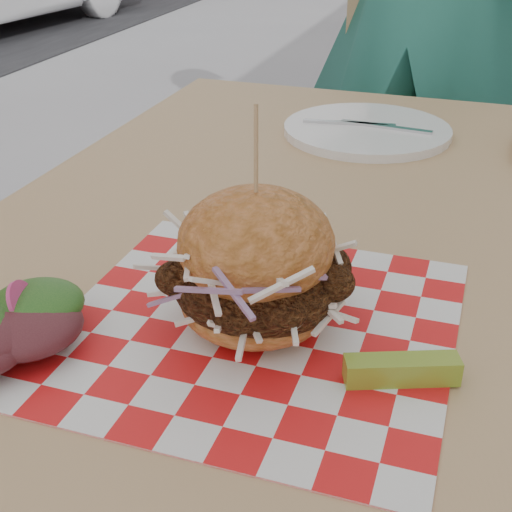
# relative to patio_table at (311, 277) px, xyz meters

# --- Properties ---
(ground) EXTENTS (80.00, 80.00, 0.00)m
(ground) POSITION_rel_patio_table_xyz_m (-0.26, 0.26, -0.67)
(ground) COLOR gray
(ground) RESTS_ON ground
(patio_table) EXTENTS (0.80, 1.20, 0.75)m
(patio_table) POSITION_rel_patio_table_xyz_m (0.00, 0.00, 0.00)
(patio_table) COLOR tan
(patio_table) RESTS_ON ground
(patio_chair) EXTENTS (0.44, 0.45, 0.95)m
(patio_chair) POSITION_rel_patio_table_xyz_m (-0.01, 1.09, -0.12)
(patio_chair) COLOR tan
(patio_chair) RESTS_ON ground
(paper_liner) EXTENTS (0.36, 0.36, 0.00)m
(paper_liner) POSITION_rel_patio_table_xyz_m (0.01, -0.24, 0.08)
(paper_liner) COLOR red
(paper_liner) RESTS_ON patio_table
(sandwich) EXTENTS (0.19, 0.19, 0.21)m
(sandwich) POSITION_rel_patio_table_xyz_m (0.01, -0.24, 0.14)
(sandwich) COLOR #C87438
(sandwich) RESTS_ON paper_liner
(pickle_spear) EXTENTS (0.10, 0.06, 0.02)m
(pickle_spear) POSITION_rel_patio_table_xyz_m (0.15, -0.28, 0.09)
(pickle_spear) COLOR olive
(pickle_spear) RESTS_ON paper_liner
(side_salad) EXTENTS (0.14, 0.14, 0.05)m
(side_salad) POSITION_rel_patio_table_xyz_m (-0.20, -0.34, 0.09)
(side_salad) COLOR #3F1419
(side_salad) RESTS_ON patio_table
(place_setting) EXTENTS (0.27, 0.27, 0.02)m
(place_setting) POSITION_rel_patio_table_xyz_m (0.00, 0.35, 0.09)
(place_setting) COLOR white
(place_setting) RESTS_ON patio_table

